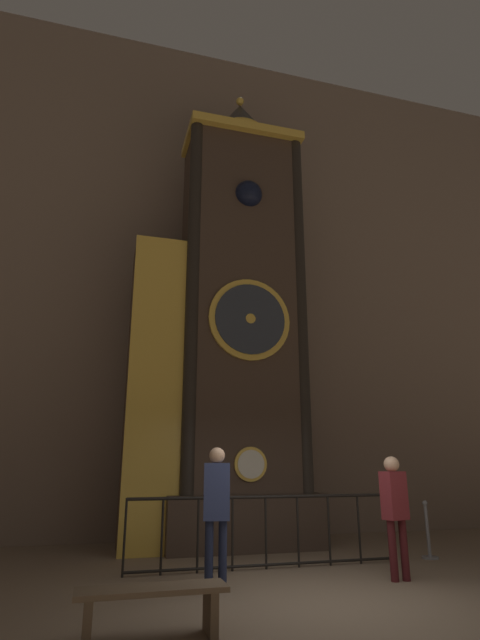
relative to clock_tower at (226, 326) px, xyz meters
The scene contains 8 objects.
ground_plane 6.16m from the clock_tower, 87.17° to the right, with size 28.00×28.00×0.00m, color #75604C.
cathedral_back_wall 2.50m from the clock_tower, 85.42° to the left, with size 24.00×0.32×12.86m.
clock_tower is the anchor object (origin of this frame).
railing_fence 4.38m from the clock_tower, 86.20° to the right, with size 4.37×0.05×1.08m.
visitor_near 4.81m from the clock_tower, 106.07° to the right, with size 0.38×0.28×1.77m.
visitor_far 5.10m from the clock_tower, 63.99° to the right, with size 0.39×0.30×1.66m.
stanchion_post 5.57m from the clock_tower, 32.50° to the right, with size 0.28×0.28×0.94m.
visitor_bench 6.67m from the clock_tower, 111.63° to the right, with size 1.41×0.40×0.44m.
Camera 1 is at (-2.77, -5.83, 1.53)m, focal length 28.00 mm.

